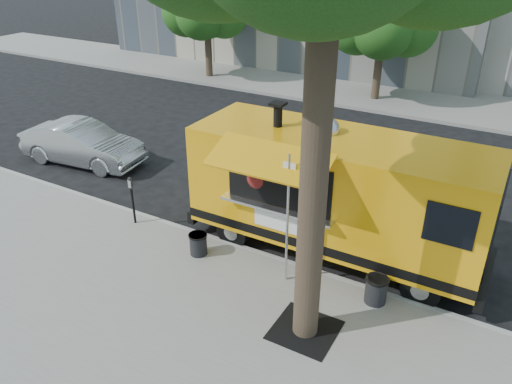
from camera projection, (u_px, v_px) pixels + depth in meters
ground at (259, 234)px, 12.99m from camera, size 120.00×120.00×0.00m
sidewalk at (160, 324)px, 9.88m from camera, size 60.00×6.00×0.15m
curb at (240, 249)px, 12.24m from camera, size 60.00×0.14×0.16m
far_sidewalk at (400, 98)px, 23.35m from camera, size 60.00×5.00×0.15m
tree_well at (305, 330)px, 9.62m from camera, size 1.20×1.20×0.02m
far_tree_a at (206, 4)px, 25.12m from camera, size 3.42×3.42×5.36m
far_tree_b at (384, 15)px, 21.44m from camera, size 3.60×3.60×5.50m
sign_post at (288, 212)px, 10.26m from camera, size 0.28×0.06×3.00m
parking_meter at (132, 195)px, 12.82m from camera, size 0.11×0.11×1.33m
food_truck at (335, 192)px, 11.52m from camera, size 7.11×3.31×3.51m
sedan at (82, 144)px, 16.67m from camera, size 4.38×1.96×1.39m
trash_bin_left at (198, 243)px, 11.79m from camera, size 0.45×0.45×0.54m
trash_bin_right at (376, 289)px, 10.24m from camera, size 0.49×0.49×0.58m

